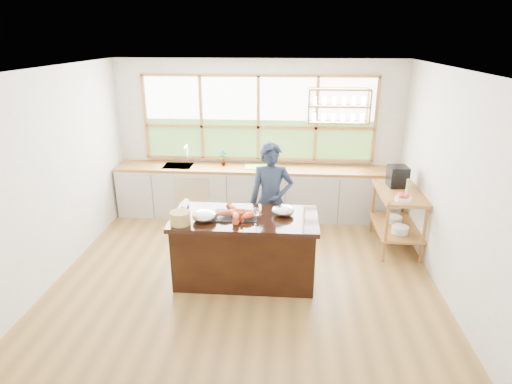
# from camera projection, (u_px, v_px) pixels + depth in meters

# --- Properties ---
(ground_plane) EXTENTS (5.00, 5.00, 0.00)m
(ground_plane) POSITION_uv_depth(u_px,v_px,m) (247.00, 270.00, 5.92)
(ground_plane) COLOR olive
(room_shell) EXTENTS (5.02, 4.52, 2.71)m
(room_shell) POSITION_uv_depth(u_px,v_px,m) (251.00, 138.00, 5.79)
(room_shell) COLOR silver
(room_shell) RESTS_ON ground_plane
(back_counter) EXTENTS (4.90, 0.63, 0.90)m
(back_counter) POSITION_uv_depth(u_px,v_px,m) (256.00, 191.00, 7.58)
(back_counter) COLOR #B5B2AA
(back_counter) RESTS_ON ground_plane
(right_shelf_unit) EXTENTS (0.62, 1.10, 0.90)m
(right_shelf_unit) POSITION_uv_depth(u_px,v_px,m) (398.00, 210.00, 6.38)
(right_shelf_unit) COLOR brown
(right_shelf_unit) RESTS_ON ground_plane
(island) EXTENTS (1.85, 0.90, 0.90)m
(island) POSITION_uv_depth(u_px,v_px,m) (245.00, 248.00, 5.57)
(island) COLOR black
(island) RESTS_ON ground_plane
(cook) EXTENTS (0.65, 0.45, 1.70)m
(cook) POSITION_uv_depth(u_px,v_px,m) (271.00, 201.00, 6.05)
(cook) COLOR #1E283D
(cook) RESTS_ON ground_plane
(potted_plant) EXTENTS (0.16, 0.12, 0.28)m
(potted_plant) POSITION_uv_depth(u_px,v_px,m) (223.00, 158.00, 7.47)
(potted_plant) COLOR slate
(potted_plant) RESTS_ON back_counter
(cutting_board) EXTENTS (0.42, 0.33, 0.01)m
(cutting_board) POSITION_uv_depth(u_px,v_px,m) (257.00, 167.00, 7.42)
(cutting_board) COLOR #7DCC51
(cutting_board) RESTS_ON back_counter
(espresso_machine) EXTENTS (0.29, 0.31, 0.31)m
(espresso_machine) POSITION_uv_depth(u_px,v_px,m) (398.00, 176.00, 6.45)
(espresso_machine) COLOR black
(espresso_machine) RESTS_ON right_shelf_unit
(wine_bottle) EXTENTS (0.07, 0.07, 0.25)m
(wine_bottle) POSITION_uv_depth(u_px,v_px,m) (408.00, 188.00, 6.06)
(wine_bottle) COLOR #9FAC5B
(wine_bottle) RESTS_ON right_shelf_unit
(fruit_bowl) EXTENTS (0.22, 0.22, 0.11)m
(fruit_bowl) POSITION_uv_depth(u_px,v_px,m) (403.00, 197.00, 5.93)
(fruit_bowl) COLOR white
(fruit_bowl) RESTS_ON right_shelf_unit
(slate_board) EXTENTS (0.56, 0.42, 0.02)m
(slate_board) POSITION_uv_depth(u_px,v_px,m) (236.00, 216.00, 5.42)
(slate_board) COLOR black
(slate_board) RESTS_ON island
(lobster_pile) EXTENTS (0.52, 0.48, 0.08)m
(lobster_pile) POSITION_uv_depth(u_px,v_px,m) (237.00, 213.00, 5.38)
(lobster_pile) COLOR #DC4C17
(lobster_pile) RESTS_ON slate_board
(mixing_bowl_left) EXTENTS (0.30, 0.30, 0.15)m
(mixing_bowl_left) POSITION_uv_depth(u_px,v_px,m) (204.00, 216.00, 5.28)
(mixing_bowl_left) COLOR silver
(mixing_bowl_left) RESTS_ON island
(mixing_bowl_right) EXTENTS (0.29, 0.29, 0.14)m
(mixing_bowl_right) POSITION_uv_depth(u_px,v_px,m) (283.00, 210.00, 5.45)
(mixing_bowl_right) COLOR silver
(mixing_bowl_right) RESTS_ON island
(wine_glass) EXTENTS (0.08, 0.08, 0.22)m
(wine_glass) POSITION_uv_depth(u_px,v_px,m) (256.00, 212.00, 5.14)
(wine_glass) COLOR white
(wine_glass) RESTS_ON island
(wicker_basket) EXTENTS (0.25, 0.25, 0.16)m
(wicker_basket) POSITION_uv_depth(u_px,v_px,m) (180.00, 218.00, 5.18)
(wicker_basket) COLOR tan
(wicker_basket) RESTS_ON island
(parchment_roll) EXTENTS (0.10, 0.31, 0.08)m
(parchment_roll) POSITION_uv_depth(u_px,v_px,m) (185.00, 205.00, 5.67)
(parchment_roll) COLOR silver
(parchment_roll) RESTS_ON island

